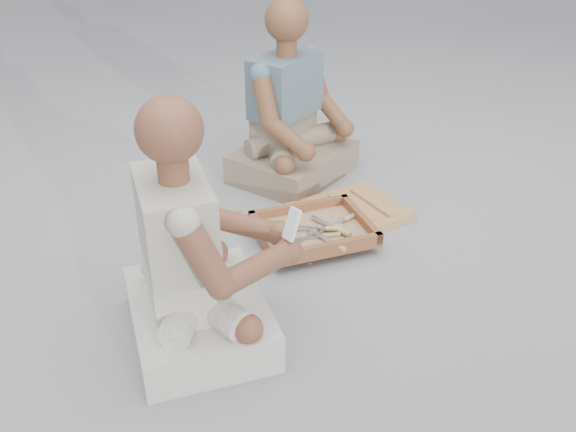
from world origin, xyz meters
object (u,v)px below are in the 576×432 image
carved_panel (339,215)px  companion (291,121)px  craftsman (193,263)px  tool_tray (314,230)px

carved_panel → companion: bearing=88.9°
carved_panel → companion: 0.58m
carved_panel → companion: companion is taller
craftsman → companion: companion is taller
carved_panel → craftsman: 1.00m
carved_panel → tool_tray: (-0.20, -0.12, 0.04)m
carved_panel → craftsman: (-0.84, -0.47, 0.28)m
craftsman → companion: 1.30m
carved_panel → craftsman: craftsman is taller
carved_panel → tool_tray: bearing=-148.8°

